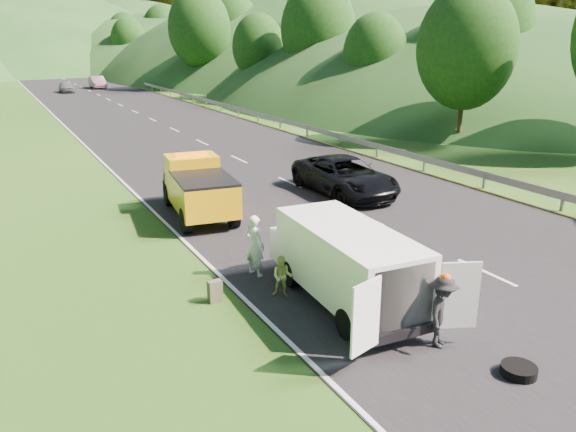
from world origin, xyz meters
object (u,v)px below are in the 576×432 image
passing_suv (344,194)px  spare_tire (518,376)px  worker (439,346)px  suitcase (215,291)px  white_van (345,260)px  child (282,297)px  woman (255,275)px  tow_truck (198,187)px

passing_suv → spare_tire: bearing=-107.7°
worker → suitcase: size_ratio=2.87×
white_van → child: size_ratio=5.33×
white_van → worker: size_ratio=3.59×
white_van → child: 2.00m
white_van → suitcase: white_van is taller
child → worker: size_ratio=0.67×
woman → tow_truck: bearing=-29.6°
woman → child: 1.60m
tow_truck → child: 7.90m
child → white_van: bearing=-4.5°
white_van → suitcase: 3.43m
child → worker: bearing=-27.9°
tow_truck → worker: 11.79m
white_van → worker: (0.68, -2.80, -1.17)m
woman → worker: woman is taller
tow_truck → suitcase: 7.60m
suitcase → spare_tire: (4.18, -6.03, -0.29)m
woman → child: (0.04, -1.60, 0.00)m
white_van → suitcase: bearing=154.7°
white_van → spare_tire: 4.75m
spare_tire → passing_suv: size_ratio=0.13×
spare_tire → passing_suv: passing_suv is taller
worker → suitcase: (-3.57, 4.41, 0.29)m
child → spare_tire: child is taller
woman → suitcase: bearing=97.6°
child → spare_tire: (2.53, -5.46, 0.00)m
suitcase → passing_suv: bearing=39.3°
tow_truck → passing_suv: tow_truck is taller
suitcase → passing_suv: (8.75, 7.16, -0.29)m
tow_truck → child: (-0.49, -7.81, -1.11)m
worker → suitcase: bearing=94.4°
worker → woman: bearing=75.1°
tow_truck → passing_suv: bearing=6.6°
white_van → spare_tire: size_ratio=8.26×
woman → spare_tire: woman is taller
suitcase → woman: bearing=32.4°
white_van → spare_tire: (1.29, -4.42, -1.17)m
spare_tire → passing_suv: (4.57, 13.19, 0.00)m
woman → passing_suv: size_ratio=0.31×
worker → passing_suv: (5.18, 11.57, 0.00)m
worker → passing_suv: size_ratio=0.29×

